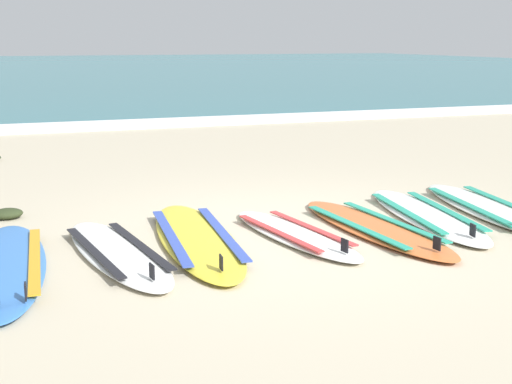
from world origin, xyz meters
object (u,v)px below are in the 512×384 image
object	(u,v)px
surfboard_4	(374,227)
surfboard_5	(426,215)
surfboard_6	(488,208)
surfboard_2	(197,238)
surfboard_1	(117,252)
surfboard_3	(295,234)
surfboard_0	(5,266)

from	to	relation	value
surfboard_4	surfboard_5	distance (m)	0.76
surfboard_6	surfboard_2	bearing A→B (deg)	-179.07
surfboard_1	surfboard_6	size ratio (longest dim) A/B	0.89
surfboard_3	surfboard_5	xyz separation A→B (m)	(1.51, 0.20, -0.00)
surfboard_3	surfboard_4	bearing A→B (deg)	-3.08
surfboard_5	surfboard_6	size ratio (longest dim) A/B	0.96
surfboard_5	surfboard_6	world-z (taller)	same
surfboard_0	surfboard_2	world-z (taller)	same
surfboard_5	surfboard_0	bearing A→B (deg)	-176.22
surfboard_3	surfboard_5	world-z (taller)	same
surfboard_3	surfboard_4	size ratio (longest dim) A/B	0.84
surfboard_0	surfboard_5	distance (m)	3.97
surfboard_5	surfboard_6	xyz separation A→B (m)	(0.77, 0.02, 0.00)
surfboard_0	surfboard_5	bearing A→B (deg)	3.78
surfboard_1	surfboard_3	bearing A→B (deg)	0.41
surfboard_1	surfboard_3	world-z (taller)	same
surfboard_0	surfboard_4	xyz separation A→B (m)	(3.24, 0.02, -0.00)
surfboard_2	surfboard_5	bearing A→B (deg)	0.72
surfboard_0	surfboard_6	xyz separation A→B (m)	(4.73, 0.28, 0.00)
surfboard_0	surfboard_1	distance (m)	0.87
surfboard_2	surfboard_3	world-z (taller)	same
surfboard_3	surfboard_6	distance (m)	2.28
surfboard_4	surfboard_3	bearing A→B (deg)	176.92
surfboard_4	surfboard_6	distance (m)	1.51
surfboard_5	surfboard_3	bearing A→B (deg)	-172.40
surfboard_0	surfboard_3	xyz separation A→B (m)	(2.46, 0.06, -0.00)
surfboard_2	surfboard_4	bearing A→B (deg)	-7.37
surfboard_2	surfboard_6	world-z (taller)	same
surfboard_2	surfboard_3	distance (m)	0.88
surfboard_5	surfboard_6	distance (m)	0.77
surfboard_3	surfboard_4	world-z (taller)	same
surfboard_2	surfboard_4	size ratio (longest dim) A/B	1.10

